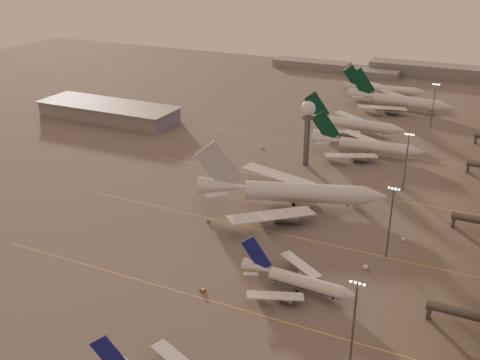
% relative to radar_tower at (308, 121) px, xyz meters
% --- Properties ---
extents(ground, '(700.00, 700.00, 0.00)m').
position_rel_radar_tower_xyz_m(ground, '(-5.00, -120.00, -20.95)').
color(ground, '#514F4F').
rests_on(ground, ground).
extents(taxiway_markings, '(180.00, 185.25, 0.02)m').
position_rel_radar_tower_xyz_m(taxiway_markings, '(25.00, -64.00, -20.94)').
color(taxiway_markings, '#E7D251').
rests_on(taxiway_markings, ground).
extents(hangar, '(82.00, 27.00, 8.50)m').
position_rel_radar_tower_xyz_m(hangar, '(-125.00, 20.00, -16.63)').
color(hangar, slate).
rests_on(hangar, ground).
extents(radar_tower, '(6.40, 6.40, 31.10)m').
position_rel_radar_tower_xyz_m(radar_tower, '(0.00, 0.00, 0.00)').
color(radar_tower, '#4F5256').
rests_on(radar_tower, ground).
extents(mast_a, '(3.60, 0.56, 25.00)m').
position_rel_radar_tower_xyz_m(mast_a, '(53.00, -120.00, -7.21)').
color(mast_a, '#4F5256').
rests_on(mast_a, ground).
extents(mast_b, '(3.60, 0.56, 25.00)m').
position_rel_radar_tower_xyz_m(mast_b, '(50.00, -65.00, -7.21)').
color(mast_b, '#4F5256').
rests_on(mast_b, ground).
extents(mast_c, '(3.60, 0.56, 25.00)m').
position_rel_radar_tower_xyz_m(mast_c, '(45.00, -10.00, -7.21)').
color(mast_c, '#4F5256').
rests_on(mast_c, ground).
extents(mast_d, '(3.60, 0.56, 25.00)m').
position_rel_radar_tower_xyz_m(mast_d, '(43.00, 80.00, -7.21)').
color(mast_d, '#4F5256').
rests_on(mast_d, ground).
extents(distant_horizon, '(165.00, 37.50, 9.00)m').
position_rel_radar_tower_xyz_m(distant_horizon, '(-2.38, 205.14, -17.06)').
color(distant_horizon, slate).
rests_on(distant_horizon, ground).
extents(narrowbody_mid, '(36.28, 28.93, 14.17)m').
position_rel_radar_tower_xyz_m(narrowbody_mid, '(30.73, -94.81, -18.08)').
color(narrowbody_mid, silver).
rests_on(narrowbody_mid, ground).
extents(widebody_white, '(69.58, 54.88, 25.36)m').
position_rel_radar_tower_xyz_m(widebody_white, '(9.18, -43.13, -16.55)').
color(widebody_white, silver).
rests_on(widebody_white, ground).
extents(greentail_a, '(53.78, 43.34, 19.52)m').
position_rel_radar_tower_xyz_m(greentail_a, '(21.70, 24.69, -17.50)').
color(greentail_a, silver).
rests_on(greentail_a, ground).
extents(greentail_b, '(54.53, 44.04, 19.81)m').
position_rel_radar_tower_xyz_m(greentail_b, '(7.18, 54.82, -17.45)').
color(greentail_b, silver).
rests_on(greentail_b, ground).
extents(greentail_c, '(63.00, 50.70, 22.88)m').
position_rel_radar_tower_xyz_m(greentail_c, '(20.64, 109.01, -16.91)').
color(greentail_c, silver).
rests_on(greentail_c, ground).
extents(greentail_d, '(53.34, 42.85, 19.41)m').
position_rel_radar_tower_xyz_m(greentail_d, '(5.97, 135.94, -17.52)').
color(greentail_d, silver).
rests_on(greentail_d, ground).
extents(gsv_tug_mid, '(3.57, 2.99, 0.88)m').
position_rel_radar_tower_xyz_m(gsv_tug_mid, '(6.21, -107.05, -20.50)').
color(gsv_tug_mid, gold).
rests_on(gsv_tug_mid, ground).
extents(gsv_truck_b, '(6.47, 4.47, 2.47)m').
position_rel_radar_tower_xyz_m(gsv_truck_b, '(46.27, -74.78, -19.69)').
color(gsv_truck_b, silver).
rests_on(gsv_truck_b, ground).
extents(gsv_truck_c, '(4.93, 4.36, 1.97)m').
position_rel_radar_tower_xyz_m(gsv_truck_c, '(-12.73, -68.00, -19.95)').
color(gsv_truck_c, '#595C5E').
rests_on(gsv_truck_c, ground).
extents(gsv_catering_b, '(5.14, 3.04, 3.95)m').
position_rel_radar_tower_xyz_m(gsv_catering_b, '(53.18, -51.83, -18.97)').
color(gsv_catering_b, silver).
rests_on(gsv_catering_b, ground).
extents(gsv_tug_far, '(3.54, 3.93, 0.96)m').
position_rel_radar_tower_xyz_m(gsv_tug_far, '(11.74, -25.76, -20.45)').
color(gsv_tug_far, silver).
rests_on(gsv_tug_far, ground).
extents(gsv_truck_d, '(3.47, 5.15, 1.96)m').
position_rel_radar_tower_xyz_m(gsv_truck_d, '(-27.00, 12.51, -19.95)').
color(gsv_truck_d, silver).
rests_on(gsv_truck_d, ground).
extents(gsv_tug_hangar, '(3.27, 2.10, 0.90)m').
position_rel_radar_tower_xyz_m(gsv_tug_hangar, '(44.13, 41.25, -20.49)').
color(gsv_tug_hangar, gold).
rests_on(gsv_tug_hangar, ground).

